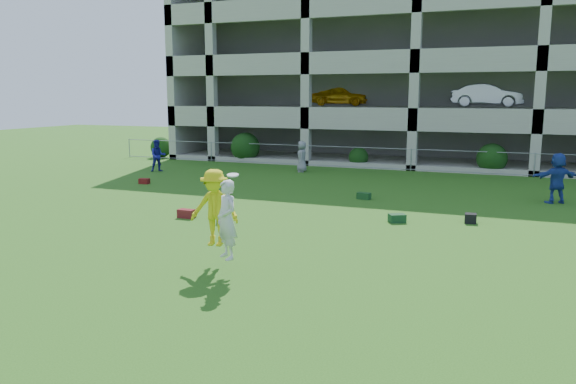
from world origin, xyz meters
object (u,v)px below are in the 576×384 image
at_px(bystander_d, 557,178).
at_px(crate_d, 470,218).
at_px(frisbee_contest, 218,210).
at_px(parking_garage, 436,63).
at_px(bystander_c, 302,157).
at_px(bystander_a, 158,156).

distance_m(bystander_d, crate_d, 5.42).
relative_size(bystander_d, frisbee_contest, 1.01).
distance_m(crate_d, frisbee_contest, 8.78).
xyz_separation_m(bystander_d, parking_garage, (-6.51, 15.78, 5.07)).
xyz_separation_m(bystander_c, crate_d, (9.03, -9.23, -0.66)).
xyz_separation_m(bystander_d, crate_d, (-2.72, -4.62, -0.79)).
xyz_separation_m(bystander_a, parking_garage, (12.31, 13.81, 5.18)).
xyz_separation_m(bystander_a, crate_d, (16.10, -6.58, -0.68)).
bearing_deg(frisbee_contest, bystander_c, 103.42).
height_order(bystander_a, frisbee_contest, frisbee_contest).
bearing_deg(parking_garage, crate_d, -79.48).
relative_size(crate_d, parking_garage, 0.01).
bearing_deg(bystander_a, parking_garage, 6.19).
bearing_deg(bystander_c, bystander_a, -88.30).
relative_size(bystander_c, bystander_d, 0.86).
xyz_separation_m(frisbee_contest, parking_garage, (1.37, 27.39, 4.65)).
bearing_deg(crate_d, parking_garage, 100.52).
height_order(bystander_d, frisbee_contest, frisbee_contest).
distance_m(crate_d, parking_garage, 21.56).
distance_m(bystander_a, crate_d, 17.40).
height_order(bystander_c, frisbee_contest, frisbee_contest).
distance_m(bystander_d, frisbee_contest, 14.04).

